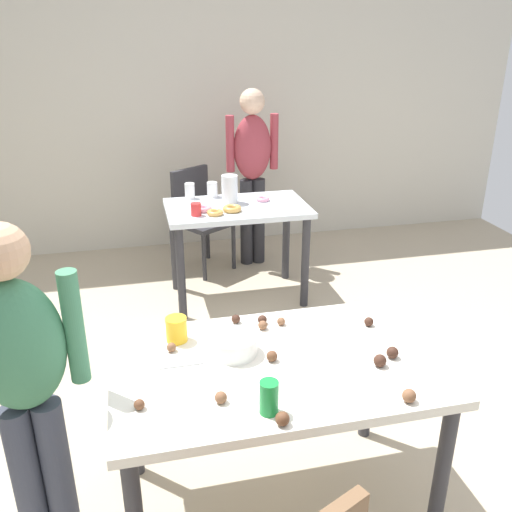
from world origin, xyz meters
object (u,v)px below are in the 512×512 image
(person_girl_near, at_px, (23,378))
(pitcher_far, at_px, (230,189))
(dining_table_near, at_px, (275,382))
(person_adult_far, at_px, (252,163))
(chair_far_table, at_px, (199,213))
(dining_table_far, at_px, (237,222))
(soda_can, at_px, (269,397))
(mixing_bowl, at_px, (234,345))

(person_girl_near, relative_size, pitcher_far, 6.75)
(dining_table_near, bearing_deg, person_adult_far, 79.12)
(chair_far_table, relative_size, person_adult_far, 0.57)
(person_girl_near, bearing_deg, pitcher_far, 62.16)
(dining_table_far, height_order, chair_far_table, chair_far_table)
(dining_table_far, relative_size, pitcher_far, 4.99)
(pitcher_far, bearing_deg, chair_far_table, 106.50)
(dining_table_near, relative_size, person_adult_far, 0.84)
(person_girl_near, xyz_separation_m, person_adult_far, (1.44, 2.71, 0.07))
(chair_far_table, distance_m, soda_can, 3.01)
(person_adult_far, xyz_separation_m, mixing_bowl, (-0.66, -2.60, -0.12))
(chair_far_table, bearing_deg, mixing_bowl, -94.26)
(dining_table_near, distance_m, chair_far_table, 2.71)
(person_adult_far, distance_m, pitcher_far, 0.64)
(dining_table_near, relative_size, person_girl_near, 0.91)
(dining_table_far, xyz_separation_m, mixing_bowl, (-0.40, -1.94, 0.16))
(person_adult_far, xyz_separation_m, soda_can, (-0.62, -2.98, -0.10))
(pitcher_far, bearing_deg, dining_table_near, -95.80)
(chair_far_table, bearing_deg, person_adult_far, -1.32)
(person_adult_far, bearing_deg, dining_table_near, -100.88)
(dining_table_near, distance_m, person_girl_near, 0.94)
(person_girl_near, xyz_separation_m, pitcher_far, (1.14, 2.15, 0.02))
(soda_can, bearing_deg, dining_table_near, 70.58)
(pitcher_far, bearing_deg, person_girl_near, -117.84)
(person_girl_near, relative_size, mixing_bowl, 7.56)
(person_girl_near, bearing_deg, person_adult_far, 62.08)
(dining_table_near, xyz_separation_m, person_adult_far, (0.52, 2.69, 0.25))
(person_girl_near, bearing_deg, mixing_bowl, 8.52)
(dining_table_far, distance_m, person_girl_near, 2.38)
(chair_far_table, relative_size, soda_can, 7.13)
(person_girl_near, height_order, pitcher_far, person_girl_near)
(dining_table_near, height_order, person_adult_far, person_adult_far)
(soda_can, bearing_deg, chair_far_table, 87.15)
(dining_table_near, relative_size, dining_table_far, 1.23)
(person_girl_near, bearing_deg, dining_table_near, 1.08)
(dining_table_far, distance_m, person_adult_far, 0.76)
(mixing_bowl, distance_m, pitcher_far, 2.07)
(dining_table_far, height_order, person_adult_far, person_adult_far)
(person_girl_near, bearing_deg, chair_far_table, 70.46)
(person_adult_far, distance_m, soda_can, 3.05)
(dining_table_near, distance_m, soda_can, 0.34)
(person_adult_far, bearing_deg, dining_table_far, -112.15)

